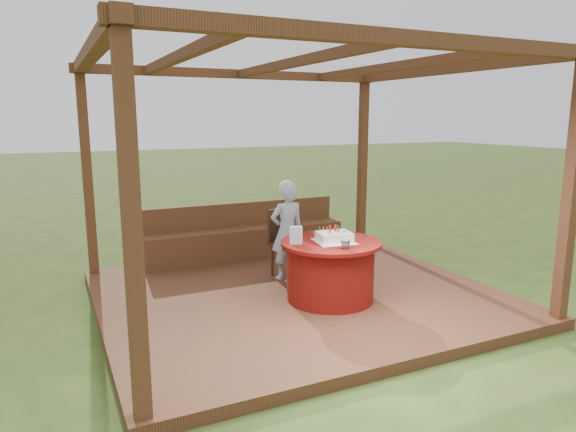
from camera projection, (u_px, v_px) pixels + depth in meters
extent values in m
plane|color=#314918|center=(297.00, 301.00, 6.18)|extent=(60.00, 60.00, 0.00)
cube|color=brown|center=(297.00, 296.00, 6.17)|extent=(4.50, 4.00, 0.12)
cube|color=brown|center=(132.00, 236.00, 3.35)|extent=(0.12, 0.12, 2.60)
cube|color=brown|center=(571.00, 194.00, 5.13)|extent=(0.12, 0.12, 2.60)
cube|color=brown|center=(87.00, 176.00, 6.69)|extent=(0.12, 0.12, 2.60)
cube|color=brown|center=(362.00, 164.00, 8.47)|extent=(0.12, 0.12, 2.60)
cube|color=brown|center=(405.00, 39.00, 3.98)|extent=(4.50, 0.14, 0.12)
cube|color=brown|center=(239.00, 74.00, 7.32)|extent=(4.50, 0.14, 0.12)
cube|color=brown|center=(92.00, 51.00, 4.76)|extent=(0.14, 4.00, 0.12)
cube|color=brown|center=(447.00, 69.00, 6.54)|extent=(0.14, 4.00, 0.12)
cube|color=brown|center=(181.00, 56.00, 5.11)|extent=(0.10, 3.70, 0.10)
cube|color=brown|center=(298.00, 62.00, 5.65)|extent=(0.10, 3.70, 0.10)
cube|color=brown|center=(394.00, 66.00, 6.20)|extent=(0.10, 3.70, 0.10)
cube|color=brown|center=(246.00, 242.00, 7.63)|extent=(3.00, 0.42, 0.45)
cube|color=brown|center=(242.00, 214.00, 7.71)|extent=(3.00, 0.06, 0.35)
cylinder|color=maroon|center=(330.00, 272.00, 5.84)|extent=(0.98, 0.98, 0.65)
cylinder|color=maroon|center=(331.00, 243.00, 5.77)|extent=(1.14, 1.14, 0.04)
cube|color=#3D2313|center=(291.00, 244.00, 6.67)|extent=(0.51, 0.51, 0.05)
cylinder|color=#3D2313|center=(288.00, 266.00, 6.47)|extent=(0.04, 0.04, 0.43)
cylinder|color=#3D2313|center=(309.00, 261.00, 6.68)|extent=(0.04, 0.04, 0.43)
cylinder|color=#3D2313|center=(272.00, 260.00, 6.74)|extent=(0.04, 0.04, 0.43)
cylinder|color=#3D2313|center=(293.00, 255.00, 6.94)|extent=(0.04, 0.04, 0.43)
cube|color=#3D2313|center=(282.00, 225.00, 6.77)|extent=(0.43, 0.13, 0.45)
imported|color=#94BFDC|center=(287.00, 232.00, 6.55)|extent=(0.46, 0.31, 1.24)
sphere|color=white|center=(287.00, 188.00, 6.45)|extent=(0.21, 0.21, 0.21)
cube|color=white|center=(334.00, 241.00, 5.75)|extent=(0.47, 0.47, 0.01)
cube|color=white|center=(334.00, 237.00, 5.74)|extent=(0.40, 0.34, 0.10)
cylinder|color=red|center=(330.00, 229.00, 5.74)|extent=(0.03, 0.03, 0.07)
cylinder|color=red|center=(335.00, 228.00, 5.77)|extent=(0.03, 0.03, 0.07)
sphere|color=green|center=(329.00, 233.00, 5.63)|extent=(0.04, 0.04, 0.04)
sphere|color=yellow|center=(338.00, 232.00, 5.66)|extent=(0.04, 0.04, 0.04)
sphere|color=blue|center=(344.00, 231.00, 5.72)|extent=(0.04, 0.04, 0.04)
sphere|color=orange|center=(329.00, 231.00, 5.72)|extent=(0.04, 0.04, 0.04)
sphere|color=red|center=(338.00, 230.00, 5.78)|extent=(0.04, 0.04, 0.04)
cube|color=#D086BE|center=(296.00, 235.00, 5.65)|extent=(0.16, 0.13, 0.19)
imported|color=silver|center=(346.00, 245.00, 5.41)|extent=(0.12, 0.12, 0.10)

